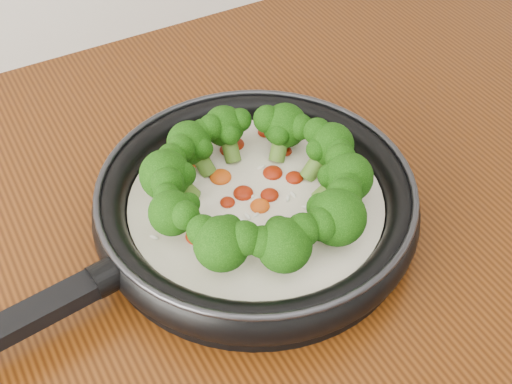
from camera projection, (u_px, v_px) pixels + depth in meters
counter at (267, 378)px, 1.16m from camera, size 1.60×0.80×0.90m
skillet at (255, 201)px, 0.77m from camera, size 0.58×0.40×0.10m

